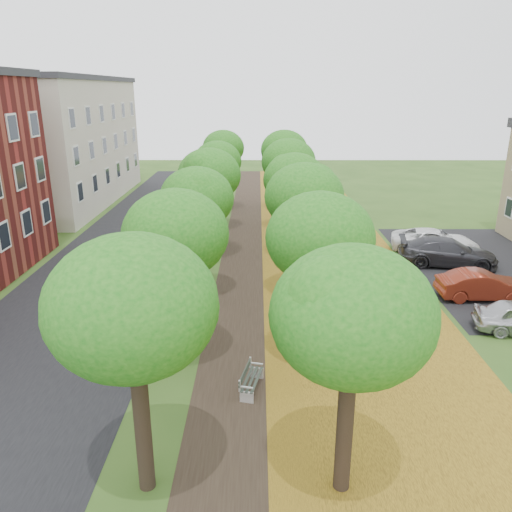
{
  "coord_description": "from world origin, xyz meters",
  "views": [
    {
      "loc": [
        0.53,
        -9.91,
        9.36
      ],
      "look_at": [
        0.45,
        10.54,
        2.5
      ],
      "focal_mm": 35.0,
      "sensor_mm": 36.0,
      "label": 1
    }
  ],
  "objects_px": {
    "car_white": "(435,241)",
    "bench": "(250,379)",
    "car_grey": "(448,252)",
    "car_red": "(482,285)"
  },
  "relations": [
    {
      "from": "car_grey",
      "to": "car_white",
      "type": "height_order",
      "value": "car_grey"
    },
    {
      "from": "car_red",
      "to": "bench",
      "type": "bearing_deg",
      "value": 125.28
    },
    {
      "from": "bench",
      "to": "car_grey",
      "type": "distance_m",
      "value": 16.31
    },
    {
      "from": "car_red",
      "to": "car_grey",
      "type": "xyz_separation_m",
      "value": [
        0.08,
        4.7,
        0.09
      ]
    },
    {
      "from": "bench",
      "to": "car_grey",
      "type": "height_order",
      "value": "car_grey"
    },
    {
      "from": "bench",
      "to": "car_red",
      "type": "distance_m",
      "value": 13.09
    },
    {
      "from": "car_red",
      "to": "car_white",
      "type": "relative_size",
      "value": 0.8
    },
    {
      "from": "bench",
      "to": "car_white",
      "type": "height_order",
      "value": "car_white"
    },
    {
      "from": "car_white",
      "to": "bench",
      "type": "bearing_deg",
      "value": 156.2
    },
    {
      "from": "bench",
      "to": "car_red",
      "type": "bearing_deg",
      "value": -42.27
    }
  ]
}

